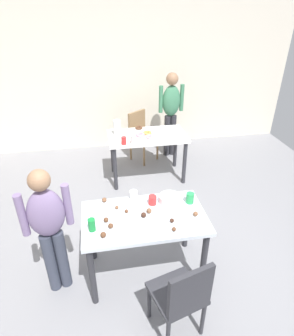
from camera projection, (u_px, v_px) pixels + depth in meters
ground_plane at (156, 265)px, 3.25m from camera, size 6.40×6.40×0.00m
wall_back at (122, 78)px, 5.33m from camera, size 6.40×0.10×2.60m
dining_table_near at (144, 225)px, 2.86m from camera, size 1.19×0.69×0.75m
dining_table_far at (147, 142)px, 4.54m from camera, size 1.19×0.67×0.75m
chair_near_table at (182, 295)px, 2.35m from camera, size 0.49×0.49×0.87m
chair_far_table at (141, 133)px, 5.19m from camera, size 0.56×0.56×0.87m
person_girl_near at (49, 224)px, 2.62m from camera, size 0.45×0.27×1.37m
person_adult_far at (171, 108)px, 5.11m from camera, size 0.45×0.23×1.51m
mixing_bowl at (170, 199)px, 2.98m from camera, size 0.22×0.22×0.08m
soda_can at (92, 225)px, 2.61m from camera, size 0.07×0.07×0.12m
fork_near at (135, 236)px, 2.57m from camera, size 0.17×0.02×0.01m
cup_near_0 at (134, 195)px, 3.03m from camera, size 0.08×0.08×0.09m
cup_near_1 at (152, 200)px, 2.95m from camera, size 0.08×0.08×0.09m
cup_near_2 at (190, 198)px, 2.97m from camera, size 0.08×0.08×0.11m
cake_ball_0 at (106, 220)px, 2.72m from camera, size 0.05×0.05×0.05m
cake_ball_1 at (104, 200)px, 2.99m from camera, size 0.05×0.05×0.05m
cake_ball_2 at (103, 235)px, 2.55m from camera, size 0.05×0.05×0.05m
cake_ball_3 at (149, 211)px, 2.84m from camera, size 0.05×0.05×0.05m
cake_ball_4 at (126, 211)px, 2.85m from camera, size 0.04×0.04×0.04m
cake_ball_5 at (196, 214)px, 2.80m from camera, size 0.05×0.05×0.05m
cake_ball_6 at (117, 207)px, 2.90m from camera, size 0.04×0.04×0.04m
cake_ball_7 at (144, 215)px, 2.78m from camera, size 0.05×0.05×0.05m
cake_ball_8 at (172, 220)px, 2.72m from camera, size 0.04×0.04×0.04m
cake_ball_9 at (174, 229)px, 2.62m from camera, size 0.04×0.04×0.04m
cake_ball_10 at (111, 226)px, 2.65m from camera, size 0.05×0.05×0.05m
pitcher_far at (117, 128)px, 4.44m from camera, size 0.11×0.11×0.23m
cup_far_0 at (124, 141)px, 4.16m from camera, size 0.07×0.07×0.12m
cup_far_1 at (133, 140)px, 4.18m from camera, size 0.07×0.07×0.12m
donut_far_0 at (147, 133)px, 4.50m from camera, size 0.14×0.14×0.04m
donut_far_1 at (139, 128)px, 4.69m from camera, size 0.12×0.12×0.04m
donut_far_2 at (153, 140)px, 4.28m from camera, size 0.14×0.14×0.04m
donut_far_3 at (149, 137)px, 4.38m from camera, size 0.12×0.12×0.03m
donut_far_4 at (140, 135)px, 4.44m from camera, size 0.14×0.14×0.04m
donut_far_5 at (138, 140)px, 4.27m from camera, size 0.11×0.11×0.03m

